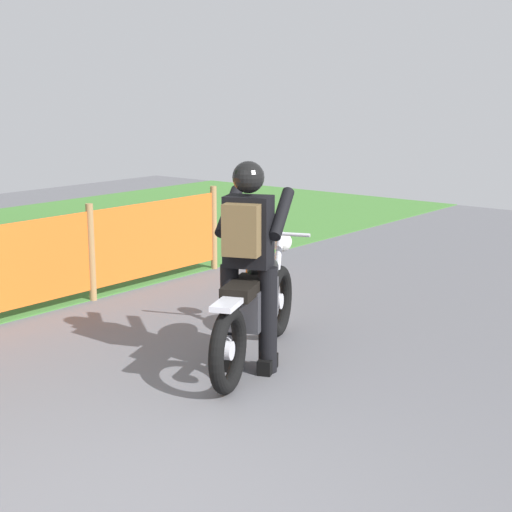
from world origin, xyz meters
The scene contains 2 objects.
motorcycle_lead centered at (2.54, 0.99, 0.48)m, with size 1.98×0.98×0.99m.
rider_lead centered at (2.33, 0.90, 0.95)m, with size 0.78×0.68×1.69m.
Camera 1 is at (-2.31, -2.94, 2.23)m, focal length 54.91 mm.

